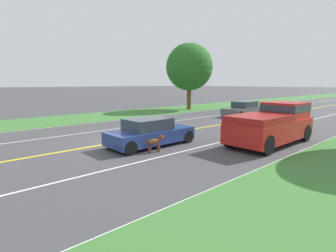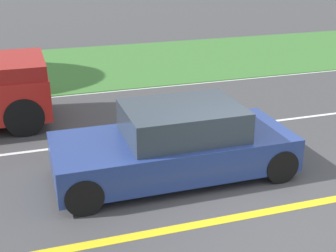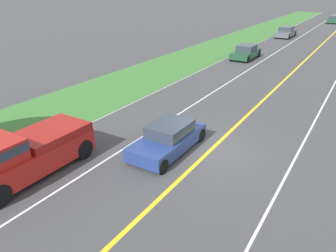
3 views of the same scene
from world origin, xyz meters
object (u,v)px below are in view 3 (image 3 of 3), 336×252
ego_car (169,138)px  dog (155,131)px  car_trailing_far (334,19)px  pickup_truck (24,153)px  car_trailing_mid (286,32)px  car_trailing_near (246,52)px

ego_car → dog: size_ratio=3.92×
car_trailing_far → dog: bearing=89.1°
dog → car_trailing_far: 58.36m
pickup_truck → car_trailing_far: pickup_truck is taller
dog → car_trailing_mid: car_trailing_mid is taller
car_trailing_mid → car_trailing_far: bearing=-98.9°
dog → pickup_truck: pickup_truck is taller
car_trailing_mid → dog: bearing=93.9°
ego_car → car_trailing_far: ego_car is taller
ego_car → pickup_truck: size_ratio=0.82×
ego_car → car_trailing_near: bearing=-80.0°
ego_car → car_trailing_near: (3.66, -20.70, 0.01)m
pickup_truck → car_trailing_mid: pickup_truck is taller
car_trailing_mid → ego_car: bearing=95.6°
ego_car → dog: 1.29m
car_trailing_near → dog: bearing=97.1°
pickup_truck → car_trailing_near: pickup_truck is taller
ego_car → car_trailing_mid: car_trailing_mid is taller
car_trailing_near → car_trailing_far: car_trailing_near is taller
ego_car → dog: bearing=-26.9°
dog → car_trailing_near: bearing=-70.9°
car_trailing_mid → car_trailing_far: size_ratio=0.99×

